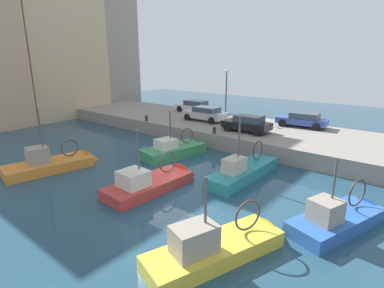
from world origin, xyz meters
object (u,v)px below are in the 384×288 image
fishing_boat_yellow (222,251)px  fishing_boat_red (155,186)px  parked_car_silver (205,113)px  mooring_bollard_mid (214,130)px  parked_car_white (195,106)px  quay_streetlamp (226,86)px  fishing_boat_blue (341,223)px  fishing_boat_green (177,154)px  fishing_boat_orange (56,167)px  mooring_bollard_north (146,118)px  parked_car_black (247,123)px  fishing_boat_teal (246,175)px  parked_car_blue (302,119)px

fishing_boat_yellow → fishing_boat_red: bearing=67.1°
fishing_boat_yellow → parked_car_silver: (14.94, 11.95, 1.76)m
fishing_boat_red → mooring_bollard_mid: fishing_boat_red is taller
fishing_boat_yellow → parked_car_white: size_ratio=1.47×
parked_car_silver → quay_streetlamp: size_ratio=0.88×
fishing_boat_red → mooring_bollard_mid: bearing=12.8°
fishing_boat_blue → mooring_bollard_mid: bearing=60.7°
parked_car_white → parked_car_silver: parked_car_silver is taller
fishing_boat_red → fishing_boat_yellow: bearing=-112.9°
fishing_boat_green → parked_car_white: fishing_boat_green is taller
fishing_boat_orange → fishing_boat_yellow: bearing=-92.7°
parked_car_silver → mooring_bollard_north: size_ratio=7.73×
fishing_boat_blue → fishing_boat_yellow: (-4.99, 2.87, 0.02)m
parked_car_black → parked_car_white: parked_car_black is taller
fishing_boat_blue → fishing_boat_yellow: fishing_boat_yellow is taller
mooring_bollard_mid → quay_streetlamp: bearing=24.9°
fishing_boat_red → fishing_boat_yellow: (-2.67, -6.31, 0.02)m
fishing_boat_green → parked_car_white: 12.33m
fishing_boat_teal → parked_car_silver: (7.57, 8.79, 1.80)m
quay_streetlamp → parked_car_blue: bearing=-80.1°
fishing_boat_teal → mooring_bollard_north: bearing=73.5°
mooring_bollard_mid → fishing_boat_orange: bearing=153.7°
fishing_boat_green → parked_car_black: (5.59, -2.76, 1.81)m
parked_car_silver → quay_streetlamp: (1.96, -1.07, 2.55)m
fishing_boat_yellow → quay_streetlamp: (16.90, 10.89, 4.31)m
quay_streetlamp → fishing_boat_teal: bearing=-141.0°
fishing_boat_yellow → parked_car_blue: (18.16, 3.68, 1.72)m
fishing_boat_teal → quay_streetlamp: 13.01m
fishing_boat_orange → fishing_boat_blue: bearing=-75.1°
quay_streetlamp → parked_car_white: bearing=75.3°
parked_car_blue → parked_car_white: 12.17m
fishing_boat_green → fishing_boat_red: bearing=-150.2°
fishing_boat_orange → mooring_bollard_north: fishing_boat_orange is taller
fishing_boat_red → parked_car_black: 10.97m
fishing_boat_teal → fishing_boat_red: bearing=146.2°
parked_car_silver → mooring_bollard_north: (-3.69, 4.31, -0.43)m
fishing_boat_orange → parked_car_black: size_ratio=1.60×
fishing_boat_teal → parked_car_black: bearing=29.0°
fishing_boat_teal → fishing_boat_orange: bearing=123.0°
mooring_bollard_north → quay_streetlamp: quay_streetlamp is taller
fishing_boat_blue → fishing_boat_teal: 6.48m
fishing_boat_orange → fishing_boat_teal: bearing=-57.0°
fishing_boat_green → fishing_boat_orange: size_ratio=0.95×
parked_car_silver → mooring_bollard_mid: bearing=-135.0°
fishing_boat_blue → parked_car_silver: 17.94m
fishing_boat_teal → fishing_boat_yellow: fishing_boat_teal is taller
fishing_boat_yellow → parked_car_silver: size_ratio=1.50×
fishing_boat_red → parked_car_blue: (15.50, -2.64, 1.74)m
parked_car_black → quay_streetlamp: bearing=51.7°
fishing_boat_red → fishing_boat_green: bearing=29.8°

